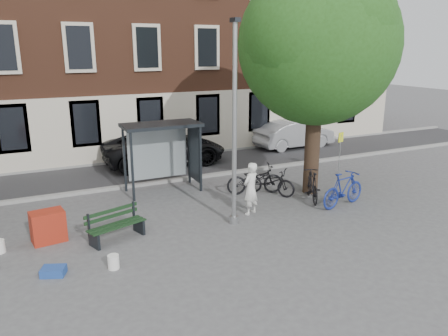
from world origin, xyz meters
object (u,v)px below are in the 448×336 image
bus_shelter (171,141)px  bike_a (255,179)px  bike_c (270,181)px  red_stand (48,226)px  car_dark (165,148)px  notice_sign (340,145)px  painter (251,189)px  car_silver (294,134)px  bench (116,226)px  lamppost (234,136)px  bike_d (312,185)px  bike_b (343,189)px

bus_shelter → bike_a: (2.61, -1.87, -1.36)m
bike_c → red_stand: bearing=150.3°
bike_a → red_stand: (-7.32, -1.15, -0.11)m
car_dark → notice_sign: notice_sign is taller
painter → car_silver: painter is taller
bike_a → notice_sign: size_ratio=1.16×
painter → bike_a: painter is taller
bench → car_dark: 8.40m
bench → notice_sign: size_ratio=0.96×
painter → notice_sign: (5.72, 2.47, 0.44)m
lamppost → red_stand: bearing=168.5°
bus_shelter → red_stand: bus_shelter is taller
lamppost → notice_sign: (6.58, 2.96, -1.47)m
bench → red_stand: bearing=139.7°
car_dark → notice_sign: bearing=-127.2°
car_dark → notice_sign: 7.95m
bike_d → car_dark: car_dark is taller
lamppost → bike_c: 3.83m
bus_shelter → bench: bus_shelter is taller
car_silver → red_stand: bearing=115.7°
bus_shelter → notice_sign: (7.19, -1.14, -0.61)m
painter → bike_c: size_ratio=0.89×
bike_d → red_stand: bearing=23.1°
bench → bike_a: bike_a is taller
car_dark → bus_shelter: bearing=166.7°
painter → bike_d: size_ratio=0.95×
bus_shelter → bench: size_ratio=1.61×
bench → lamppost: bearing=-24.9°
bench → bike_b: size_ratio=0.87×
car_dark → bike_b: bearing=-154.2°
bike_a → bike_d: bearing=-119.8°
bike_d → bus_shelter: bearing=-14.0°
car_dark → bench: bearing=153.1°
bike_c → bike_d: (1.06, -1.17, 0.03)m
bench → car_silver: car_silver is taller
bike_c → red_stand: 7.81m
car_silver → car_dark: bearing=90.1°
bus_shelter → bike_a: bearing=-35.7°
lamppost → bike_a: 3.73m
bike_b → bike_a: bearing=28.8°
car_silver → bike_c: bearing=136.7°
bus_shelter → bike_c: size_ratio=1.44×
bus_shelter → painter: bus_shelter is taller
bike_b → car_dark: (-3.78, 8.07, 0.18)m
painter → car_dark: (-0.54, 7.33, -0.08)m
bike_c → bike_d: size_ratio=1.07×
bike_c → notice_sign: 4.34m
notice_sign → car_dark: bearing=127.3°
bike_d → notice_sign: 3.88m
bike_a → car_dark: (-1.69, 5.59, 0.23)m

